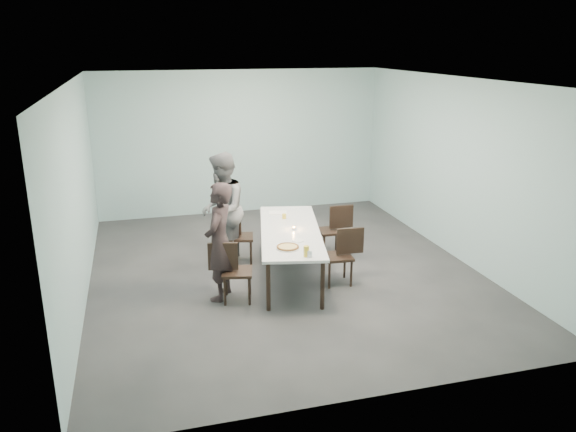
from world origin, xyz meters
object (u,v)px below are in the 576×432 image
object	(u,v)px
chair_near_right	(343,252)
beer_glass	(306,251)
side_plate	(298,240)
amber_tumbler	(284,216)
table	(290,233)
tealight	(294,228)
chair_far_left	(235,233)
chair_near_left	(231,267)
pizza	(288,247)
chair_far_right	(335,227)
water_tumbler	(309,253)
diner_near	(219,242)
diner_far	(222,210)

from	to	relation	value
chair_near_right	beer_glass	xyz separation A→B (m)	(-0.78, -0.64, 0.32)
chair_near_right	side_plate	distance (m)	0.76
chair_near_right	amber_tumbler	world-z (taller)	chair_near_right
table	tealight	distance (m)	0.09
chair_far_left	chair_near_left	bearing A→B (deg)	-90.96
pizza	side_plate	world-z (taller)	pizza
tealight	chair_far_right	bearing A→B (deg)	36.09
water_tumbler	amber_tumbler	distance (m)	1.75
chair_far_right	diner_near	xyz separation A→B (m)	(-2.17, -1.20, 0.35)
diner_far	beer_glass	bearing A→B (deg)	38.85
chair_far_right	diner_near	distance (m)	2.50
diner_far	amber_tumbler	distance (m)	1.02
amber_tumbler	chair_far_left	bearing A→B (deg)	165.99
chair_near_right	diner_near	world-z (taller)	diner_near
beer_glass	table	bearing A→B (deg)	85.20
chair_near_left	pizza	xyz separation A→B (m)	(0.79, -0.11, 0.27)
beer_glass	chair_far_right	bearing A→B (deg)	59.20
table	tealight	xyz separation A→B (m)	(0.05, -0.01, 0.08)
table	diner_far	distance (m)	1.23
chair_near_left	chair_near_right	xyz separation A→B (m)	(1.73, 0.16, 0.00)
diner_near	diner_far	distance (m)	1.33
diner_near	tealight	bearing A→B (deg)	139.58
diner_far	tealight	xyz separation A→B (m)	(0.98, -0.78, -0.16)
chair_near_left	side_plate	world-z (taller)	chair_near_left
pizza	water_tumbler	world-z (taller)	water_tumbler
diner_near	pizza	distance (m)	0.96
diner_near	side_plate	xyz separation A→B (m)	(1.15, 0.02, -0.10)
amber_tumbler	diner_near	bearing A→B (deg)	-138.06
pizza	tealight	xyz separation A→B (m)	(0.31, 0.77, 0.00)
chair_far_right	beer_glass	size ratio (longest dim) A/B	5.80
chair_near_right	diner_near	distance (m)	1.90
diner_far	tealight	distance (m)	1.27
water_tumbler	tealight	size ratio (longest dim) A/B	1.61
diner_far	tealight	bearing A→B (deg)	66.78
table	diner_near	size ratio (longest dim) A/B	1.60
pizza	water_tumbler	bearing A→B (deg)	-63.11
table	side_plate	xyz separation A→B (m)	(-0.03, -0.51, 0.06)
diner_far	water_tumbler	world-z (taller)	diner_far
pizza	amber_tumbler	world-z (taller)	amber_tumbler
chair_near_right	side_plate	size ratio (longest dim) A/B	4.83
chair_near_left	tealight	bearing A→B (deg)	43.07
table	chair_near_right	bearing A→B (deg)	-36.30
diner_far	pizza	bearing A→B (deg)	38.96
water_tumbler	chair_near_right	bearing A→B (deg)	41.57
water_tumbler	amber_tumbler	size ratio (longest dim) A/B	1.12
diner_near	beer_glass	xyz separation A→B (m)	(1.09, -0.62, -0.03)
chair_near_left	water_tumbler	world-z (taller)	chair_near_left
water_tumbler	amber_tumbler	xyz separation A→B (m)	(0.12, 1.75, -0.01)
chair_near_left	beer_glass	bearing A→B (deg)	-14.57
chair_far_left	beer_glass	size ratio (longest dim) A/B	5.80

